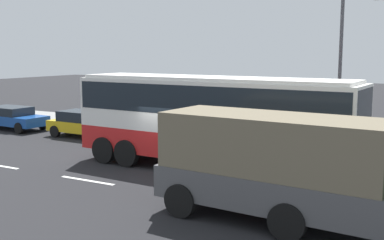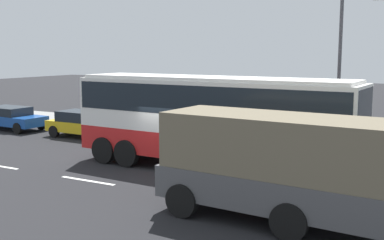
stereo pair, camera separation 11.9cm
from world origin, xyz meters
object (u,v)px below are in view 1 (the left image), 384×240
at_px(pedestrian_near_curb, 154,113).
at_px(cargo_truck, 305,169).
at_px(car_blue_saloon, 11,117).
at_px(street_lamp, 345,61).
at_px(car_yellow_taxi, 83,123).
at_px(coach_bus, 211,113).

bearing_deg(pedestrian_near_curb, cargo_truck, -79.42).
relative_size(cargo_truck, car_blue_saloon, 1.82).
xyz_separation_m(cargo_truck, street_lamp, (-1.09, 10.19, 2.59)).
bearing_deg(cargo_truck, car_yellow_taxi, 155.98).
bearing_deg(street_lamp, pedestrian_near_curb, 175.42).
relative_size(car_blue_saloon, car_yellow_taxi, 1.15).
bearing_deg(pedestrian_near_curb, coach_bus, -80.54).
height_order(cargo_truck, pedestrian_near_curb, cargo_truck).
height_order(cargo_truck, street_lamp, street_lamp).
distance_m(pedestrian_near_curb, street_lamp, 11.32).
relative_size(cargo_truck, street_lamp, 1.23).
xyz_separation_m(coach_bus, pedestrian_near_curb, (-7.12, 6.86, -1.17)).
height_order(car_blue_saloon, street_lamp, street_lamp).
bearing_deg(street_lamp, car_yellow_taxi, -168.61).
height_order(pedestrian_near_curb, street_lamp, street_lamp).
bearing_deg(cargo_truck, car_blue_saloon, 163.14).
distance_m(car_yellow_taxi, pedestrian_near_curb, 4.20).
distance_m(car_blue_saloon, street_lamp, 19.25).
bearing_deg(cargo_truck, coach_bus, 142.88).
height_order(cargo_truck, car_blue_saloon, cargo_truck).
distance_m(coach_bus, pedestrian_near_curb, 9.96).
bearing_deg(car_yellow_taxi, coach_bus, -17.74).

